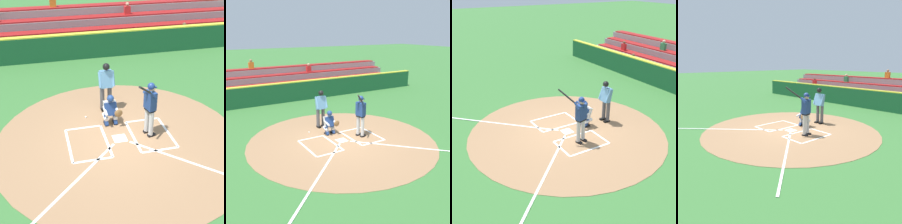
% 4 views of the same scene
% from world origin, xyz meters
% --- Properties ---
extents(ground_plane, '(120.00, 120.00, 0.00)m').
position_xyz_m(ground_plane, '(0.00, 0.00, 0.00)').
color(ground_plane, '#387033').
extents(dirt_circle, '(8.00, 8.00, 0.01)m').
position_xyz_m(dirt_circle, '(0.00, 0.00, 0.01)').
color(dirt_circle, '#99704C').
rests_on(dirt_circle, ground).
extents(home_plate_and_chalk, '(7.93, 4.91, 0.01)m').
position_xyz_m(home_plate_and_chalk, '(0.00, 0.88, 0.01)').
color(home_plate_and_chalk, white).
rests_on(home_plate_and_chalk, dirt_circle).
extents(batter, '(0.84, 0.89, 2.13)m').
position_xyz_m(batter, '(-0.96, 0.00, 1.10)').
color(batter, '#BCBCBC').
rests_on(batter, ground).
extents(catcher, '(0.60, 0.60, 1.13)m').
position_xyz_m(catcher, '(0.07, -0.94, 0.59)').
color(catcher, black).
rests_on(catcher, ground).
extents(plate_umpire, '(0.58, 0.41, 1.86)m').
position_xyz_m(plate_umpire, '(-0.00, -1.96, 1.08)').
color(plate_umpire, '#4C4C51').
rests_on(plate_umpire, ground).
extents(baseball, '(0.07, 0.07, 0.07)m').
position_xyz_m(baseball, '(0.84, -1.55, 0.04)').
color(baseball, white).
rests_on(baseball, ground).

